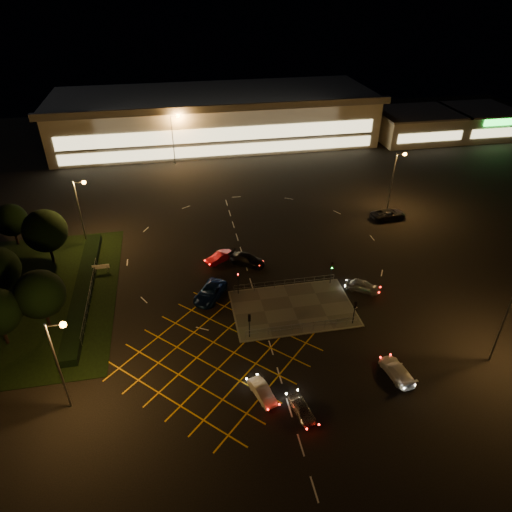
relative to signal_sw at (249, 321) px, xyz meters
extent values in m
plane|color=black|center=(4.00, 5.99, -2.37)|extent=(180.00, 180.00, 0.00)
cube|color=#4C4944|center=(6.00, 3.99, -2.31)|extent=(14.00, 9.00, 0.12)
cube|color=black|center=(-24.00, 11.99, -2.33)|extent=(18.00, 30.00, 0.08)
cube|color=black|center=(-19.00, 11.99, -1.87)|extent=(2.00, 26.00, 1.00)
cube|color=beige|center=(4.00, 67.99, 2.63)|extent=(70.00, 25.00, 10.00)
cube|color=slate|center=(4.00, 67.99, 7.83)|extent=(72.00, 26.50, 0.60)
cube|color=#FFEAA5|center=(4.00, 55.44, 2.63)|extent=(66.00, 0.20, 3.00)
cube|color=#FFEAA5|center=(4.00, 55.44, -0.57)|extent=(66.00, 0.20, 2.20)
cube|color=beige|center=(50.00, 59.99, 0.63)|extent=(18.00, 14.00, 6.00)
cube|color=slate|center=(50.00, 59.99, 3.78)|extent=(18.80, 14.80, 0.40)
cube|color=#FFEAA5|center=(50.00, 52.94, 0.23)|extent=(15.30, 0.20, 2.00)
cube|color=beige|center=(66.00, 59.99, 0.63)|extent=(14.00, 14.00, 6.00)
cube|color=slate|center=(66.00, 59.99, 3.78)|extent=(14.80, 14.80, 0.40)
cube|color=#FFEAA5|center=(66.00, 52.94, 0.23)|extent=(11.90, 0.20, 2.00)
cube|color=#19E533|center=(66.00, 52.84, 2.63)|extent=(7.00, 0.30, 1.40)
cylinder|color=slate|center=(-18.00, -6.01, 2.63)|extent=(0.20, 0.20, 10.00)
cylinder|color=slate|center=(-17.30, -6.01, 7.43)|extent=(1.40, 0.12, 0.12)
sphere|color=orange|center=(-16.60, -6.01, 7.38)|extent=(0.56, 0.56, 0.56)
cylinder|color=slate|center=(24.00, -8.01, 2.63)|extent=(0.20, 0.20, 10.00)
cylinder|color=slate|center=(-20.00, 23.99, 2.63)|extent=(0.20, 0.20, 10.00)
cylinder|color=slate|center=(-19.30, 23.99, 7.43)|extent=(1.40, 0.12, 0.12)
sphere|color=orange|center=(-18.60, 23.99, 7.38)|extent=(0.56, 0.56, 0.56)
cylinder|color=slate|center=(28.00, 25.99, 2.63)|extent=(0.20, 0.20, 10.00)
cylinder|color=slate|center=(28.70, 25.99, 7.43)|extent=(1.40, 0.12, 0.12)
sphere|color=orange|center=(29.40, 25.99, 7.38)|extent=(0.56, 0.56, 0.56)
cylinder|color=slate|center=(-6.00, 53.99, 2.63)|extent=(0.20, 0.20, 10.00)
cylinder|color=slate|center=(-5.30, 53.99, 7.43)|extent=(1.40, 0.12, 0.12)
sphere|color=orange|center=(-4.60, 53.99, 7.38)|extent=(0.56, 0.56, 0.56)
cylinder|color=slate|center=(34.00, 55.99, 2.63)|extent=(0.20, 0.20, 10.00)
cylinder|color=slate|center=(34.70, 55.99, 7.43)|extent=(1.40, 0.12, 0.12)
sphere|color=orange|center=(35.40, 55.99, 7.38)|extent=(0.56, 0.56, 0.56)
cylinder|color=black|center=(0.00, -0.01, -0.75)|extent=(0.10, 0.10, 3.00)
cube|color=black|center=(0.00, -0.01, 0.45)|extent=(0.28, 0.18, 0.90)
sphere|color=#19FF33|center=(0.00, 0.12, 0.45)|extent=(0.16, 0.16, 0.16)
cylinder|color=black|center=(12.00, -0.01, -0.75)|extent=(0.10, 0.10, 3.00)
cube|color=black|center=(12.00, -0.01, 0.45)|extent=(0.28, 0.18, 0.90)
sphere|color=#19FF33|center=(12.00, 0.12, 0.45)|extent=(0.16, 0.16, 0.16)
cylinder|color=black|center=(0.00, 7.99, -0.75)|extent=(0.10, 0.10, 3.00)
cube|color=black|center=(0.00, 7.99, 0.45)|extent=(0.28, 0.18, 0.90)
sphere|color=#FF0C0C|center=(0.00, 7.86, 0.45)|extent=(0.16, 0.16, 0.16)
cylinder|color=black|center=(12.00, 7.99, -0.75)|extent=(0.10, 0.10, 3.00)
cube|color=black|center=(12.00, 7.99, 0.45)|extent=(0.28, 0.18, 0.90)
sphere|color=#19FF33|center=(12.00, 7.86, 0.45)|extent=(0.16, 0.16, 0.16)
cylinder|color=black|center=(-26.00, 3.99, -1.11)|extent=(0.36, 0.36, 2.52)
cylinder|color=black|center=(-28.00, 11.99, -1.02)|extent=(0.36, 0.36, 2.70)
cylinder|color=black|center=(-24.00, 19.99, -0.93)|extent=(0.36, 0.36, 2.88)
sphere|color=black|center=(-24.00, 19.99, 2.59)|extent=(5.76, 5.76, 5.76)
cylinder|color=black|center=(-30.00, 25.99, -1.20)|extent=(0.36, 0.36, 2.34)
sphere|color=black|center=(-30.00, 25.99, 1.66)|extent=(4.68, 4.68, 4.68)
cylinder|color=black|center=(-22.00, 5.99, -1.02)|extent=(0.36, 0.36, 2.70)
sphere|color=black|center=(-22.00, 5.99, 2.28)|extent=(5.40, 5.40, 5.40)
imported|color=#B6B9BE|center=(2.96, -10.87, -1.76)|extent=(2.11, 3.80, 1.22)
imported|color=white|center=(-0.21, -8.22, -1.75)|extent=(2.39, 3.96, 1.23)
imported|color=#0D2150|center=(-3.50, 7.98, -1.59)|extent=(5.08, 6.08, 1.54)
imported|color=black|center=(2.27, 14.47, -1.63)|extent=(5.33, 4.65, 1.48)
imported|color=silver|center=(15.50, 5.79, -1.65)|extent=(4.51, 3.65, 1.44)
imported|color=maroon|center=(-1.33, 15.85, -1.70)|extent=(4.27, 3.16, 1.34)
imported|color=black|center=(26.94, 23.38, -1.59)|extent=(5.84, 3.15, 1.56)
imported|color=silver|center=(13.50, -8.18, -1.70)|extent=(2.48, 4.79, 1.33)
camera|label=1|loc=(-6.28, -37.02, 32.44)|focal=32.00mm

